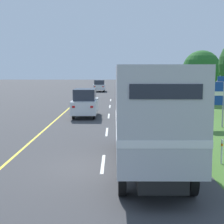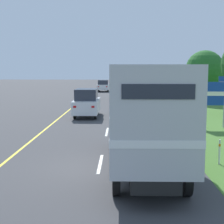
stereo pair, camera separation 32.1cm
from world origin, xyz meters
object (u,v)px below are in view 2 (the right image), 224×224
at_px(lead_car_grey_ahead, 129,91).
at_px(roadside_tree_mid, 205,69).
at_px(highway_sign, 212,95).
at_px(delineator_post, 219,151).
at_px(lead_car_white_ahead, 103,86).
at_px(lead_car_white, 87,103).
at_px(horse_trailer_truck, 146,113).

distance_m(lead_car_grey_ahead, roadside_tree_mid, 8.93).
height_order(highway_sign, delineator_post, highway_sign).
distance_m(lead_car_grey_ahead, delineator_post, 27.29).
xyz_separation_m(lead_car_grey_ahead, highway_sign, (4.52, -18.95, 0.98)).
distance_m(lead_car_white_ahead, delineator_post, 41.54).
bearing_deg(lead_car_grey_ahead, lead_car_white, -103.88).
bearing_deg(roadside_tree_mid, highway_sign, -101.91).
bearing_deg(highway_sign, roadside_tree_mid, 78.09).
relative_size(horse_trailer_truck, highway_sign, 2.63).
height_order(horse_trailer_truck, delineator_post, horse_trailer_truck).
bearing_deg(lead_car_white_ahead, roadside_tree_mid, -57.01).
bearing_deg(lead_car_white_ahead, delineator_post, -81.12).
bearing_deg(roadside_tree_mid, lead_car_white_ahead, 122.99).
distance_m(horse_trailer_truck, lead_car_white, 14.03).
height_order(lead_car_white, roadside_tree_mid, roadside_tree_mid).
height_order(horse_trailer_truck, lead_car_white, horse_trailer_truck).
distance_m(horse_trailer_truck, delineator_post, 3.34).
bearing_deg(lead_car_white, horse_trailer_truck, -75.93).
height_order(lead_car_grey_ahead, roadside_tree_mid, roadside_tree_mid).
bearing_deg(lead_car_grey_ahead, delineator_post, -84.35).
distance_m(highway_sign, roadside_tree_mid, 15.60).
bearing_deg(delineator_post, lead_car_white, 116.12).
distance_m(lead_car_white_ahead, highway_sign, 33.87).
relative_size(horse_trailer_truck, lead_car_white, 1.96).
xyz_separation_m(lead_car_white_ahead, delineator_post, (6.41, -41.04, -0.41)).
xyz_separation_m(horse_trailer_truck, roadside_tree_mid, (7.88, 24.23, 1.45)).
xyz_separation_m(lead_car_white, roadside_tree_mid, (11.28, 10.66, 2.45)).
bearing_deg(delineator_post, horse_trailer_truck, -163.77).
height_order(lead_car_white, lead_car_white_ahead, lead_car_white).
xyz_separation_m(lead_car_grey_ahead, lead_car_white_ahead, (-3.73, 13.89, -0.11)).
height_order(lead_car_white, lead_car_grey_ahead, lead_car_white).
relative_size(highway_sign, delineator_post, 3.29).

